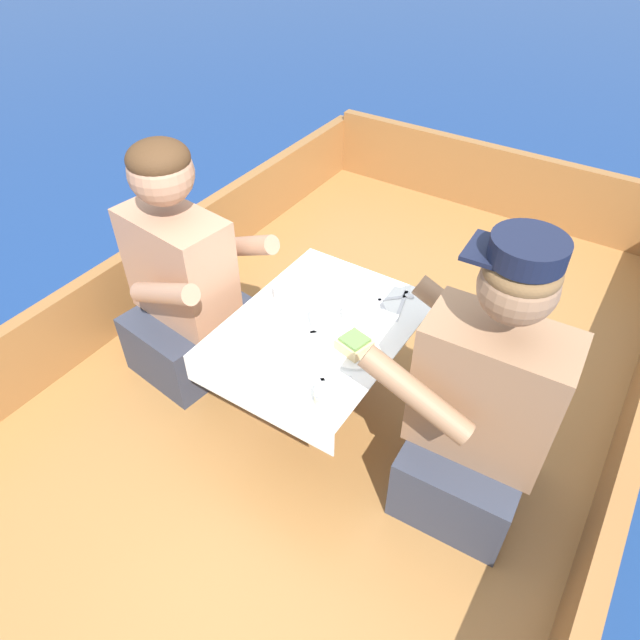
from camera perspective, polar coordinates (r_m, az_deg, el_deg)
ground_plane at (r=2.52m, az=1.74°, el=-11.29°), size 60.00×60.00×0.00m
boat_deck at (r=2.40m, az=1.81°, el=-9.10°), size 2.07×3.38×0.30m
gunwale_port at (r=2.70m, az=-16.56°, el=4.58°), size 0.06×3.38×0.33m
gunwale_starboard at (r=2.04m, az=27.61°, el=-14.22°), size 0.06×3.38×0.33m
bow_coaming at (r=3.44m, az=17.01°, el=13.28°), size 1.95×0.06×0.38m
cockpit_table at (r=1.94m, az=0.00°, el=-1.65°), size 0.56×0.72×0.43m
person_port at (r=2.20m, az=-13.46°, el=3.48°), size 0.56×0.49×0.95m
person_starboard at (r=1.76m, az=15.75°, el=-8.69°), size 0.54×0.46×0.99m
plate_sandwich at (r=1.81m, az=3.44°, el=-3.06°), size 0.17×0.17×0.01m
plate_bread at (r=2.08m, az=1.16°, el=4.02°), size 0.22×0.22×0.01m
sandwich at (r=1.79m, az=3.48°, el=-2.43°), size 0.11×0.11×0.05m
bowl_port_near at (r=1.89m, az=-4.70°, el=-0.07°), size 0.11×0.11×0.04m
bowl_starboard_near at (r=1.91m, az=4.11°, el=0.65°), size 0.12×0.12×0.04m
bowl_center_far at (r=1.74m, az=-3.95°, el=-4.29°), size 0.12×0.12×0.04m
coffee_cup_port at (r=1.87m, az=0.19°, el=0.14°), size 0.10×0.07×0.07m
coffee_cup_starboard at (r=1.99m, az=-3.50°, el=2.76°), size 0.11×0.08×0.06m
coffee_cup_center at (r=1.79m, az=-8.90°, el=-2.86°), size 0.10×0.07×0.05m
tin_can at (r=1.64m, az=0.54°, el=-7.71°), size 0.07×0.07×0.05m
utensil_knife_port at (r=1.76m, az=-0.44°, el=-4.38°), size 0.14×0.12×0.00m
utensil_knife_starboard at (r=1.72m, az=0.34°, el=-6.01°), size 0.14×0.12×0.00m
utensil_spoon_starboard at (r=2.00m, az=6.03°, el=1.91°), size 0.13×0.13×0.01m
utensil_fork_port at (r=1.86m, az=-2.00°, el=-1.46°), size 0.13×0.14×0.00m
utensil_spoon_port at (r=2.02m, az=7.80°, el=2.24°), size 0.13×0.13×0.01m
utensil_fork_starboard at (r=2.00m, az=8.25°, el=1.73°), size 0.06×0.17×0.00m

